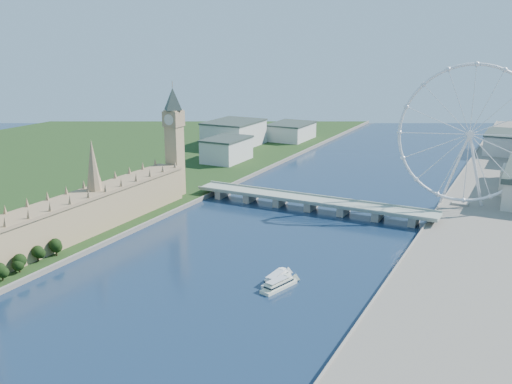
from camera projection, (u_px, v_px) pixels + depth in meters
The scene contains 7 objects.
parliament_range at pixel (96, 209), 442.86m from camera, with size 24.00×200.00×70.00m.
big_ben at pixel (174, 128), 522.93m from camera, with size 20.02×20.02×110.00m.
westminster_bridge at pixel (311, 202), 501.79m from camera, with size 220.00×22.00×9.50m.
london_eye at pixel (470, 135), 480.56m from camera, with size 113.60×39.12×124.30m.
city_skyline at pixel (418, 145), 705.45m from camera, with size 505.00×280.00×32.00m.
tour_boat_near at pixel (276, 282), 355.19m from camera, with size 7.44×29.17×6.44m, color white, non-canonical shape.
tour_boat_far at pixel (279, 288), 346.40m from camera, with size 7.61×29.80×6.58m, color beige, non-canonical shape.
Camera 1 is at (174.90, -151.18, 148.36)m, focal length 40.00 mm.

